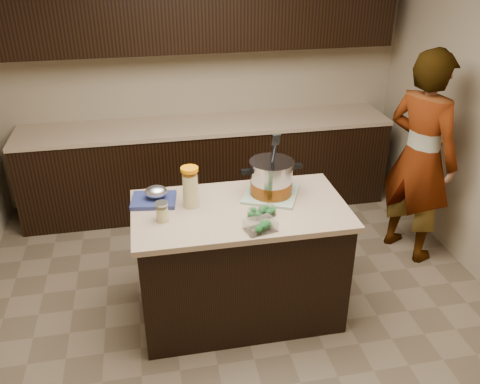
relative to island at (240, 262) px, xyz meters
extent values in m
plane|color=brown|center=(0.00, 0.00, -0.45)|extent=(4.00, 4.00, 0.00)
cube|color=tan|center=(0.00, 2.00, 0.90)|extent=(4.00, 0.04, 2.70)
cube|color=black|center=(0.00, 1.70, -0.02)|extent=(3.60, 0.60, 0.86)
cube|color=tan|center=(0.00, 1.70, 0.43)|extent=(3.60, 0.63, 0.04)
cube|color=black|center=(0.00, 1.82, 1.50)|extent=(3.60, 0.35, 0.75)
cube|color=black|center=(0.00, 0.00, -0.02)|extent=(1.40, 0.75, 0.86)
cube|color=tan|center=(0.00, 0.00, 0.43)|extent=(1.46, 0.81, 0.04)
cube|color=#527850|center=(0.25, 0.13, 0.46)|extent=(0.48, 0.48, 0.02)
cylinder|color=#B7B7BC|center=(0.25, 0.13, 0.58)|extent=(0.31, 0.31, 0.23)
cylinder|color=brown|center=(0.25, 0.13, 0.51)|extent=(0.31, 0.31, 0.09)
cylinder|color=#B7B7BC|center=(0.25, 0.13, 0.70)|extent=(0.33, 0.33, 0.02)
cube|color=black|center=(0.07, 0.12, 0.66)|extent=(0.07, 0.04, 0.03)
cube|color=black|center=(0.43, 0.14, 0.66)|extent=(0.07, 0.04, 0.03)
cylinder|color=black|center=(0.25, 0.10, 0.77)|extent=(0.03, 0.12, 0.28)
cylinder|color=#CFC27E|center=(-0.32, 0.09, 0.57)|extent=(0.12, 0.12, 0.24)
cylinder|color=white|center=(-0.32, 0.09, 0.58)|extent=(0.13, 0.13, 0.26)
cylinder|color=orange|center=(-0.32, 0.09, 0.72)|extent=(0.14, 0.14, 0.02)
cylinder|color=#CFC27E|center=(-0.52, -0.07, 0.49)|extent=(0.09, 0.09, 0.09)
cylinder|color=white|center=(-0.52, -0.07, 0.51)|extent=(0.10, 0.10, 0.12)
cylinder|color=silver|center=(-0.52, -0.07, 0.58)|extent=(0.10, 0.10, 0.02)
cylinder|color=silver|center=(0.08, -0.15, 0.47)|extent=(0.12, 0.12, 0.05)
cylinder|color=silver|center=(0.16, -0.13, 0.48)|extent=(0.15, 0.15, 0.06)
cube|color=silver|center=(0.07, -0.31, 0.48)|extent=(0.22, 0.18, 0.07)
cube|color=navy|center=(-0.57, 0.19, 0.46)|extent=(0.33, 0.28, 0.03)
ellipsoid|color=silver|center=(-0.55, 0.19, 0.52)|extent=(0.15, 0.13, 0.08)
imported|color=gray|center=(1.62, 0.53, 0.45)|extent=(0.66, 0.78, 1.80)
camera|label=1|loc=(-0.58, -2.94, 2.14)|focal=38.00mm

